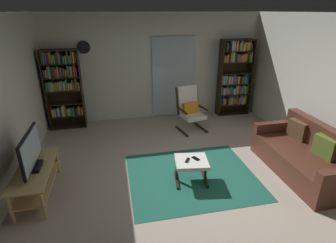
{
  "coord_description": "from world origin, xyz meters",
  "views": [
    {
      "loc": [
        -1.06,
        -3.68,
        2.64
      ],
      "look_at": [
        -0.14,
        0.68,
        0.76
      ],
      "focal_mm": 28.34,
      "sensor_mm": 36.0,
      "label": 1
    }
  ],
  "objects_px": {
    "leather_sofa": "(306,157)",
    "ottoman": "(191,164)",
    "bookshelf_near_tv": "(63,85)",
    "bookshelf_near_sofa": "(234,77)",
    "tv_remote": "(187,160)",
    "wall_clock": "(84,47)",
    "television": "(31,152)",
    "cell_phone": "(196,159)",
    "tv_stand": "(37,176)",
    "lounge_armchair": "(190,108)"
  },
  "relations": [
    {
      "from": "tv_stand",
      "to": "television",
      "type": "bearing_deg",
      "value": -82.2
    },
    {
      "from": "lounge_armchair",
      "to": "wall_clock",
      "type": "height_order",
      "value": "wall_clock"
    },
    {
      "from": "lounge_armchair",
      "to": "cell_phone",
      "type": "bearing_deg",
      "value": -103.7
    },
    {
      "from": "bookshelf_near_tv",
      "to": "bookshelf_near_sofa",
      "type": "bearing_deg",
      "value": 0.4
    },
    {
      "from": "lounge_armchair",
      "to": "bookshelf_near_tv",
      "type": "bearing_deg",
      "value": 165.83
    },
    {
      "from": "cell_phone",
      "to": "ottoman",
      "type": "bearing_deg",
      "value": 172.99
    },
    {
      "from": "lounge_armchair",
      "to": "wall_clock",
      "type": "relative_size",
      "value": 3.53
    },
    {
      "from": "bookshelf_near_tv",
      "to": "cell_phone",
      "type": "xyz_separation_m",
      "value": [
        2.34,
        -2.73,
        -0.65
      ]
    },
    {
      "from": "bookshelf_near_tv",
      "to": "cell_phone",
      "type": "distance_m",
      "value": 3.65
    },
    {
      "from": "tv_remote",
      "to": "wall_clock",
      "type": "xyz_separation_m",
      "value": [
        -1.67,
        2.95,
        1.45
      ]
    },
    {
      "from": "tv_stand",
      "to": "cell_phone",
      "type": "distance_m",
      "value": 2.47
    },
    {
      "from": "leather_sofa",
      "to": "ottoman",
      "type": "xyz_separation_m",
      "value": [
        -2.01,
        0.15,
        0.02
      ]
    },
    {
      "from": "lounge_armchair",
      "to": "ottoman",
      "type": "relative_size",
      "value": 1.75
    },
    {
      "from": "tv_stand",
      "to": "wall_clock",
      "type": "height_order",
      "value": "wall_clock"
    },
    {
      "from": "wall_clock",
      "to": "lounge_armchair",
      "type": "bearing_deg",
      "value": -21.68
    },
    {
      "from": "bookshelf_near_tv",
      "to": "ottoman",
      "type": "xyz_separation_m",
      "value": [
        2.27,
        -2.75,
        -0.72
      ]
    },
    {
      "from": "bookshelf_near_tv",
      "to": "bookshelf_near_sofa",
      "type": "relative_size",
      "value": 0.94
    },
    {
      "from": "television",
      "to": "leather_sofa",
      "type": "xyz_separation_m",
      "value": [
        4.4,
        -0.29,
        -0.44
      ]
    },
    {
      "from": "bookshelf_near_tv",
      "to": "wall_clock",
      "type": "relative_size",
      "value": 6.37
    },
    {
      "from": "ottoman",
      "to": "cell_phone",
      "type": "distance_m",
      "value": 0.11
    },
    {
      "from": "tv_stand",
      "to": "lounge_armchair",
      "type": "xyz_separation_m",
      "value": [
        2.96,
        1.88,
        0.22
      ]
    },
    {
      "from": "tv_remote",
      "to": "cell_phone",
      "type": "height_order",
      "value": "tv_remote"
    },
    {
      "from": "leather_sofa",
      "to": "cell_phone",
      "type": "relative_size",
      "value": 13.29
    },
    {
      "from": "bookshelf_near_tv",
      "to": "ottoman",
      "type": "relative_size",
      "value": 3.16
    },
    {
      "from": "television",
      "to": "bookshelf_near_sofa",
      "type": "xyz_separation_m",
      "value": [
        4.36,
        2.64,
        0.29
      ]
    },
    {
      "from": "bookshelf_near_tv",
      "to": "ottoman",
      "type": "height_order",
      "value": "bookshelf_near_tv"
    },
    {
      "from": "tv_stand",
      "to": "leather_sofa",
      "type": "bearing_deg",
      "value": -3.99
    },
    {
      "from": "tv_stand",
      "to": "ottoman",
      "type": "bearing_deg",
      "value": -3.67
    },
    {
      "from": "lounge_armchair",
      "to": "wall_clock",
      "type": "distance_m",
      "value": 2.81
    },
    {
      "from": "bookshelf_near_sofa",
      "to": "leather_sofa",
      "type": "distance_m",
      "value": 3.02
    },
    {
      "from": "wall_clock",
      "to": "tv_remote",
      "type": "bearing_deg",
      "value": -60.55
    },
    {
      "from": "tv_remote",
      "to": "bookshelf_near_tv",
      "type": "bearing_deg",
      "value": 161.49
    },
    {
      "from": "tv_stand",
      "to": "tv_remote",
      "type": "height_order",
      "value": "tv_stand"
    },
    {
      "from": "tv_stand",
      "to": "cell_phone",
      "type": "xyz_separation_m",
      "value": [
        2.47,
        -0.13,
        0.08
      ]
    },
    {
      "from": "tv_remote",
      "to": "wall_clock",
      "type": "bearing_deg",
      "value": 152.35
    },
    {
      "from": "bookshelf_near_tv",
      "to": "lounge_armchair",
      "type": "distance_m",
      "value": 2.97
    },
    {
      "from": "lounge_armchair",
      "to": "wall_clock",
      "type": "xyz_separation_m",
      "value": [
        -2.31,
        0.92,
        1.32
      ]
    },
    {
      "from": "cell_phone",
      "to": "wall_clock",
      "type": "relative_size",
      "value": 0.48
    },
    {
      "from": "leather_sofa",
      "to": "ottoman",
      "type": "bearing_deg",
      "value": 175.64
    },
    {
      "from": "bookshelf_near_tv",
      "to": "tv_remote",
      "type": "height_order",
      "value": "bookshelf_near_tv"
    },
    {
      "from": "bookshelf_near_sofa",
      "to": "leather_sofa",
      "type": "xyz_separation_m",
      "value": [
        0.04,
        -2.93,
        -0.73
      ]
    },
    {
      "from": "tv_remote",
      "to": "tv_stand",
      "type": "bearing_deg",
      "value": -150.88
    },
    {
      "from": "lounge_armchair",
      "to": "tv_remote",
      "type": "xyz_separation_m",
      "value": [
        -0.64,
        -2.04,
        -0.13
      ]
    },
    {
      "from": "tv_remote",
      "to": "wall_clock",
      "type": "distance_m",
      "value": 3.69
    },
    {
      "from": "tv_remote",
      "to": "cell_phone",
      "type": "xyz_separation_m",
      "value": [
        0.15,
        0.03,
        -0.0
      ]
    },
    {
      "from": "leather_sofa",
      "to": "bookshelf_near_tv",
      "type": "bearing_deg",
      "value": 145.81
    },
    {
      "from": "bookshelf_near_tv",
      "to": "tv_remote",
      "type": "distance_m",
      "value": 3.58
    },
    {
      "from": "bookshelf_near_sofa",
      "to": "ottoman",
      "type": "distance_m",
      "value": 3.48
    },
    {
      "from": "television",
      "to": "ottoman",
      "type": "xyz_separation_m",
      "value": [
        2.39,
        -0.14,
        -0.42
      ]
    },
    {
      "from": "wall_clock",
      "to": "tv_stand",
      "type": "bearing_deg",
      "value": -103.11
    }
  ]
}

